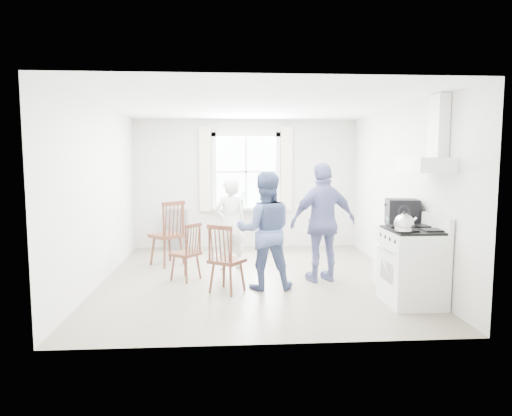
{
  "coord_description": "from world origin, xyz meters",
  "views": [
    {
      "loc": [
        -0.42,
        -6.79,
        1.82
      ],
      "look_at": [
        0.05,
        0.2,
        1.05
      ],
      "focal_mm": 32.0,
      "sensor_mm": 36.0,
      "label": 1
    }
  ],
  "objects_px": {
    "stereo_stack": "(402,212)",
    "person_right": "(323,222)",
    "low_cabinet": "(397,256)",
    "windsor_chair_b": "(223,251)",
    "windsor_chair_c": "(190,246)",
    "person_left": "(230,224)",
    "person_mid": "(265,231)",
    "windsor_chair_a": "(171,226)",
    "gas_stove": "(413,266)"
  },
  "relations": [
    {
      "from": "low_cabinet",
      "to": "person_left",
      "type": "xyz_separation_m",
      "value": [
        -2.33,
        1.24,
        0.3
      ]
    },
    {
      "from": "low_cabinet",
      "to": "windsor_chair_b",
      "type": "relative_size",
      "value": 0.94
    },
    {
      "from": "windsor_chair_c",
      "to": "person_mid",
      "type": "height_order",
      "value": "person_mid"
    },
    {
      "from": "windsor_chair_b",
      "to": "person_left",
      "type": "relative_size",
      "value": 0.64
    },
    {
      "from": "windsor_chair_a",
      "to": "person_right",
      "type": "xyz_separation_m",
      "value": [
        2.36,
        -1.11,
        0.2
      ]
    },
    {
      "from": "gas_stove",
      "to": "windsor_chair_a",
      "type": "xyz_separation_m",
      "value": [
        -3.25,
        2.24,
        0.2
      ]
    },
    {
      "from": "low_cabinet",
      "to": "windsor_chair_b",
      "type": "height_order",
      "value": "windsor_chair_b"
    },
    {
      "from": "stereo_stack",
      "to": "windsor_chair_a",
      "type": "xyz_separation_m",
      "value": [
        -3.34,
        1.61,
        -0.4
      ]
    },
    {
      "from": "windsor_chair_c",
      "to": "person_right",
      "type": "height_order",
      "value": "person_right"
    },
    {
      "from": "windsor_chair_b",
      "to": "low_cabinet",
      "type": "bearing_deg",
      "value": 3.2
    },
    {
      "from": "stereo_stack",
      "to": "person_right",
      "type": "bearing_deg",
      "value": 153.32
    },
    {
      "from": "person_mid",
      "to": "person_right",
      "type": "distance_m",
      "value": 0.95
    },
    {
      "from": "gas_stove",
      "to": "stereo_stack",
      "type": "xyz_separation_m",
      "value": [
        0.09,
        0.63,
        0.6
      ]
    },
    {
      "from": "stereo_stack",
      "to": "person_left",
      "type": "height_order",
      "value": "person_left"
    },
    {
      "from": "windsor_chair_c",
      "to": "person_left",
      "type": "height_order",
      "value": "person_left"
    },
    {
      "from": "windsor_chair_a",
      "to": "person_left",
      "type": "relative_size",
      "value": 0.74
    },
    {
      "from": "windsor_chair_b",
      "to": "person_right",
      "type": "height_order",
      "value": "person_right"
    },
    {
      "from": "gas_stove",
      "to": "windsor_chair_c",
      "type": "xyz_separation_m",
      "value": [
        -2.86,
        1.27,
        0.05
      ]
    },
    {
      "from": "windsor_chair_c",
      "to": "person_mid",
      "type": "xyz_separation_m",
      "value": [
        1.07,
        -0.47,
        0.29
      ]
    },
    {
      "from": "gas_stove",
      "to": "windsor_chair_a",
      "type": "height_order",
      "value": "gas_stove"
    },
    {
      "from": "gas_stove",
      "to": "person_right",
      "type": "distance_m",
      "value": 1.49
    },
    {
      "from": "person_right",
      "to": "stereo_stack",
      "type": "bearing_deg",
      "value": 139.16
    },
    {
      "from": "person_mid",
      "to": "person_right",
      "type": "relative_size",
      "value": 0.93
    },
    {
      "from": "low_cabinet",
      "to": "gas_stove",
      "type": "bearing_deg",
      "value": -95.68
    },
    {
      "from": "windsor_chair_b",
      "to": "windsor_chair_c",
      "type": "xyz_separation_m",
      "value": [
        -0.49,
        0.7,
        -0.05
      ]
    },
    {
      "from": "low_cabinet",
      "to": "windsor_chair_b",
      "type": "distance_m",
      "value": 2.45
    },
    {
      "from": "stereo_stack",
      "to": "person_mid",
      "type": "height_order",
      "value": "person_mid"
    },
    {
      "from": "gas_stove",
      "to": "windsor_chair_b",
      "type": "distance_m",
      "value": 2.44
    },
    {
      "from": "windsor_chair_c",
      "to": "person_left",
      "type": "bearing_deg",
      "value": 48.59
    },
    {
      "from": "low_cabinet",
      "to": "windsor_chair_a",
      "type": "bearing_deg",
      "value": 155.13
    },
    {
      "from": "person_mid",
      "to": "stereo_stack",
      "type": "bearing_deg",
      "value": 174.67
    },
    {
      "from": "windsor_chair_c",
      "to": "gas_stove",
      "type": "bearing_deg",
      "value": -23.91
    },
    {
      "from": "low_cabinet",
      "to": "person_left",
      "type": "relative_size",
      "value": 0.6
    },
    {
      "from": "windsor_chair_b",
      "to": "gas_stove",
      "type": "bearing_deg",
      "value": -13.36
    },
    {
      "from": "windsor_chair_c",
      "to": "person_right",
      "type": "bearing_deg",
      "value": -4.15
    },
    {
      "from": "windsor_chair_a",
      "to": "person_right",
      "type": "height_order",
      "value": "person_right"
    },
    {
      "from": "low_cabinet",
      "to": "stereo_stack",
      "type": "relative_size",
      "value": 1.96
    },
    {
      "from": "gas_stove",
      "to": "windsor_chair_b",
      "type": "bearing_deg",
      "value": 166.64
    },
    {
      "from": "low_cabinet",
      "to": "stereo_stack",
      "type": "distance_m",
      "value": 0.64
    },
    {
      "from": "person_mid",
      "to": "windsor_chair_b",
      "type": "bearing_deg",
      "value": 21.8
    },
    {
      "from": "person_left",
      "to": "person_right",
      "type": "xyz_separation_m",
      "value": [
        1.37,
        -0.82,
        0.13
      ]
    },
    {
      "from": "gas_stove",
      "to": "person_left",
      "type": "xyz_separation_m",
      "value": [
        -2.26,
        1.94,
        0.27
      ]
    },
    {
      "from": "windsor_chair_b",
      "to": "person_right",
      "type": "xyz_separation_m",
      "value": [
        1.48,
        0.56,
        0.3
      ]
    },
    {
      "from": "stereo_stack",
      "to": "person_right",
      "type": "relative_size",
      "value": 0.26
    },
    {
      "from": "low_cabinet",
      "to": "windsor_chair_a",
      "type": "height_order",
      "value": "windsor_chair_a"
    },
    {
      "from": "person_left",
      "to": "person_right",
      "type": "distance_m",
      "value": 1.6
    },
    {
      "from": "windsor_chair_b",
      "to": "person_mid",
      "type": "height_order",
      "value": "person_mid"
    },
    {
      "from": "windsor_chair_b",
      "to": "windsor_chair_c",
      "type": "bearing_deg",
      "value": 124.64
    },
    {
      "from": "windsor_chair_b",
      "to": "person_right",
      "type": "distance_m",
      "value": 1.61
    },
    {
      "from": "gas_stove",
      "to": "person_left",
      "type": "distance_m",
      "value": 2.99
    }
  ]
}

